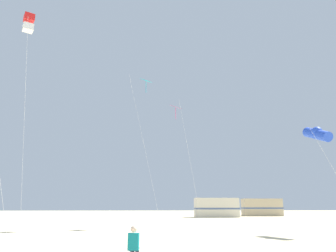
# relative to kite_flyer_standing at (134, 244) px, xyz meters

# --- Properties ---
(kite_flyer_standing) EXTENTS (0.37, 0.53, 1.16)m
(kite_flyer_standing) POSITION_rel_kite_flyer_standing_xyz_m (0.00, 0.00, 0.00)
(kite_flyer_standing) COLOR #147F84
(kite_flyer_standing) RESTS_ON ground
(kite_box_scarlet) EXTENTS (1.18, 1.18, 13.65)m
(kite_box_scarlet) POSITION_rel_kite_flyer_standing_xyz_m (-7.35, 7.93, 12.43)
(kite_box_scarlet) COLOR silver
(kite_box_scarlet) RESTS_ON ground
(kite_diamond_rainbow) EXTENTS (2.87, 2.87, 11.02)m
(kite_diamond_rainbow) POSITION_rel_kite_flyer_standing_xyz_m (2.97, 18.12, 9.70)
(kite_diamond_rainbow) COLOR silver
(kite_diamond_rainbow) RESTS_ON ground
(kite_tube_blue) EXTENTS (3.38, 3.17, 7.30)m
(kite_tube_blue) POSITION_rel_kite_flyer_standing_xyz_m (12.04, 10.26, 5.98)
(kite_tube_blue) COLOR silver
(kite_tube_blue) RESTS_ON ground
(kite_diamond_cyan) EXTENTS (2.98, 2.13, 13.40)m
(kite_diamond_cyan) POSITION_rel_kite_flyer_standing_xyz_m (0.04, 17.50, 11.88)
(kite_diamond_cyan) COLOR silver
(kite_diamond_cyan) RESTS_ON ground
(rv_van_cream) EXTENTS (6.47, 2.44, 2.80)m
(rv_van_cream) POSITION_rel_kite_flyer_standing_xyz_m (10.51, 38.04, 0.78)
(rv_van_cream) COLOR beige
(rv_van_cream) RESTS_ON ground
(rv_van_tan) EXTENTS (6.50, 2.52, 2.80)m
(rv_van_tan) POSITION_rel_kite_flyer_standing_xyz_m (19.24, 43.38, 0.78)
(rv_van_tan) COLOR #C6B28C
(rv_van_tan) RESTS_ON ground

